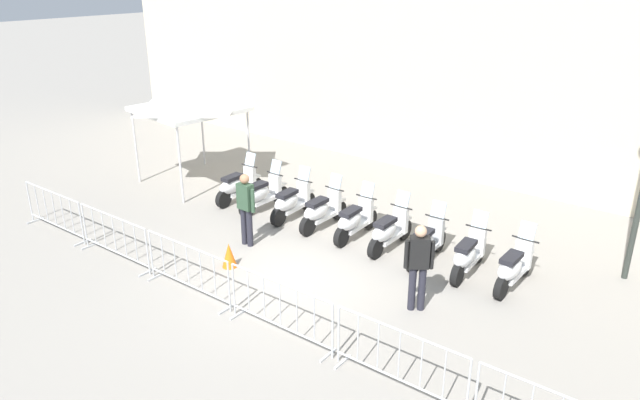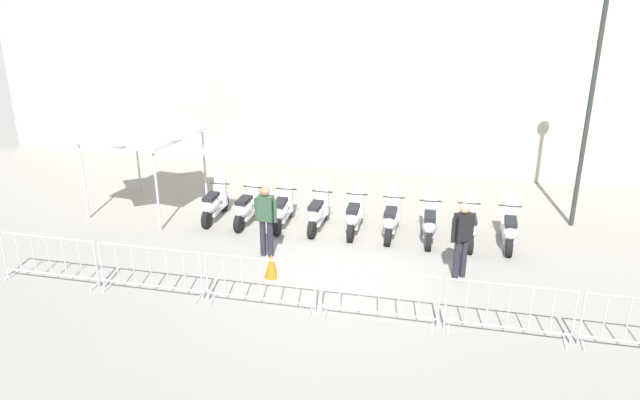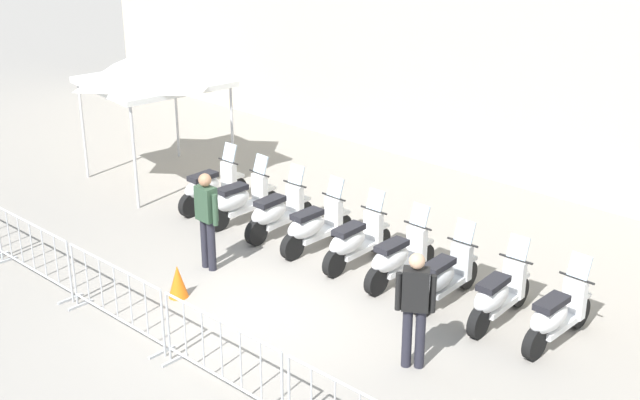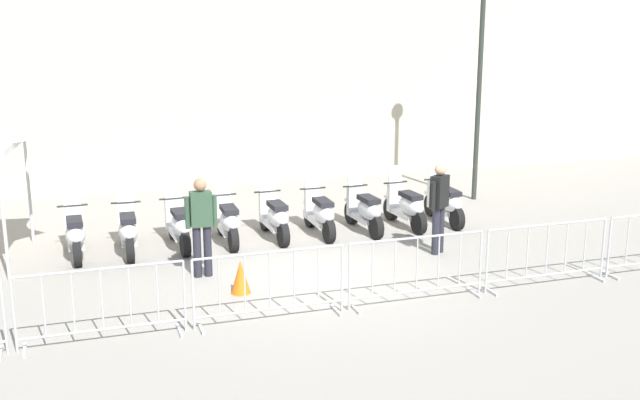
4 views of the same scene
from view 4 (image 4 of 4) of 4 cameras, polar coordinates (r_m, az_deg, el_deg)
ground_plane at (r=13.14m, az=-0.59°, el=-5.79°), size 120.00×120.00×0.00m
motorcycle_0 at (r=14.74m, az=-17.89°, el=-2.46°), size 0.63×1.72×1.24m
motorcycle_1 at (r=14.71m, az=-14.19°, el=-2.24°), size 0.57×1.73×1.24m
motorcycle_2 at (r=14.85m, az=-10.51°, el=-1.90°), size 0.66×1.72×1.24m
motorcycle_3 at (r=15.00m, az=-6.93°, el=-1.61°), size 0.59×1.72×1.24m
motorcycle_4 at (r=15.22m, az=-3.40°, el=-1.31°), size 0.64×1.72×1.24m
motorcycle_5 at (r=15.46m, az=0.03°, el=-1.05°), size 0.61×1.72×1.24m
motorcycle_6 at (r=15.74m, az=3.40°, el=-0.82°), size 0.66×1.72×1.24m
motorcycle_7 at (r=16.14m, az=6.50°, el=-0.51°), size 0.68×1.71×1.24m
motorcycle_8 at (r=16.59m, az=9.41°, el=-0.22°), size 0.59×1.72×1.24m
barrier_segment_1 at (r=10.86m, az=-16.03°, el=-7.62°), size 2.26×0.73×1.07m
barrier_segment_2 at (r=11.17m, az=-3.78°, el=-6.49°), size 2.26×0.73×1.07m
barrier_segment_3 at (r=11.95m, az=7.27°, el=-5.22°), size 2.26×0.73×1.07m
barrier_segment_4 at (r=13.12m, az=16.63°, el=-3.98°), size 2.26×0.73×1.07m
street_lamp at (r=18.57m, az=11.98°, el=11.01°), size 0.36×0.36×6.03m
officer_near_row_end at (r=13.04m, az=-8.89°, el=-1.59°), size 0.55×0.26×1.73m
officer_mid_plaza at (r=14.34m, az=8.92°, el=-0.21°), size 0.43×0.40×1.73m
traffic_cone at (r=12.38m, az=-5.98°, el=-5.76°), size 0.32×0.32×0.55m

